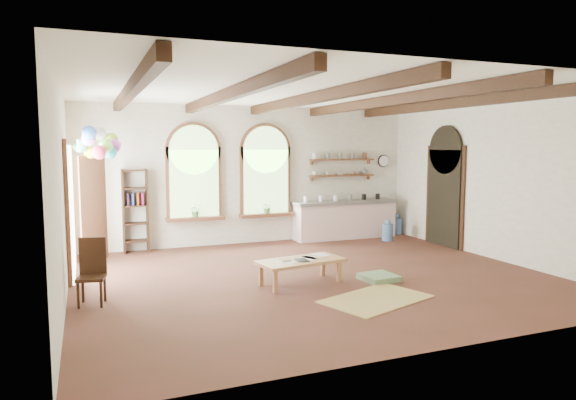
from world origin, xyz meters
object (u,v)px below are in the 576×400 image
kitchen_counter (345,219)px  balloon_cluster (99,144)px  side_chair (92,286)px  coffee_table (301,262)px

kitchen_counter → balloon_cluster: size_ratio=2.31×
side_chair → coffee_table: bearing=-1.6°
kitchen_counter → balloon_cluster: 6.07m
balloon_cluster → side_chair: bearing=-95.3°
coffee_table → balloon_cluster: size_ratio=1.32×
balloon_cluster → coffee_table: bearing=-41.4°
kitchen_counter → side_chair: 6.88m
coffee_table → balloon_cluster: balloon_cluster is taller
kitchen_counter → coffee_table: bearing=-127.3°
side_chair → balloon_cluster: balloon_cluster is taller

